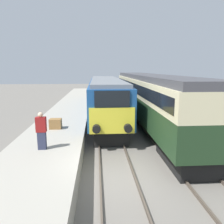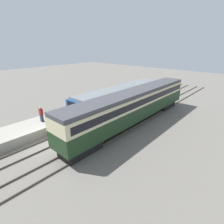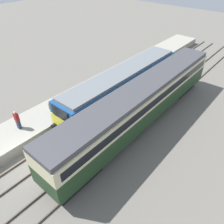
# 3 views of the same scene
# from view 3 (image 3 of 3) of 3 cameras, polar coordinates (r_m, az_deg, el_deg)

# --- Properties ---
(ground_plane) EXTENTS (120.00, 120.00, 0.00)m
(ground_plane) POSITION_cam_3_polar(r_m,az_deg,el_deg) (17.64, -20.49, -12.94)
(ground_plane) COLOR slate
(platform_left) EXTENTS (3.50, 50.00, 0.92)m
(platform_left) POSITION_cam_3_polar(r_m,az_deg,el_deg) (22.74, -8.53, 3.33)
(platform_left) COLOR #9E998C
(platform_left) RESTS_ON ground_plane
(rails_near_track) EXTENTS (1.51, 60.00, 0.14)m
(rails_near_track) POSITION_cam_3_polar(r_m,az_deg,el_deg) (19.40, -8.29, -4.80)
(rails_near_track) COLOR #4C4238
(rails_near_track) RESTS_ON ground_plane
(rails_far_track) EXTENTS (1.50, 60.00, 0.14)m
(rails_far_track) POSITION_cam_3_polar(r_m,az_deg,el_deg) (17.61, -0.64, -9.58)
(rails_far_track) COLOR #4C4238
(rails_far_track) RESTS_ON ground_plane
(locomotive) EXTENTS (2.70, 15.88, 3.65)m
(locomotive) POSITION_cam_3_polar(r_m,az_deg,el_deg) (21.81, 2.88, 7.13)
(locomotive) COLOR black
(locomotive) RESTS_ON ground_plane
(passenger_carriage) EXTENTS (2.75, 20.29, 4.06)m
(passenger_carriage) POSITION_cam_3_polar(r_m,az_deg,el_deg) (18.75, 7.85, 2.85)
(passenger_carriage) COLOR black
(passenger_carriage) RESTS_ON ground_plane
(person_on_platform) EXTENTS (0.44, 0.26, 1.71)m
(person_on_platform) POSITION_cam_3_polar(r_m,az_deg,el_deg) (19.21, -23.51, -1.92)
(person_on_platform) COLOR #2D334C
(person_on_platform) RESTS_ON platform_left
(luggage_crate) EXTENTS (0.70, 0.56, 0.60)m
(luggage_crate) POSITION_cam_3_polar(r_m,az_deg,el_deg) (20.82, -15.10, 1.43)
(luggage_crate) COLOR olive
(luggage_crate) RESTS_ON platform_left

